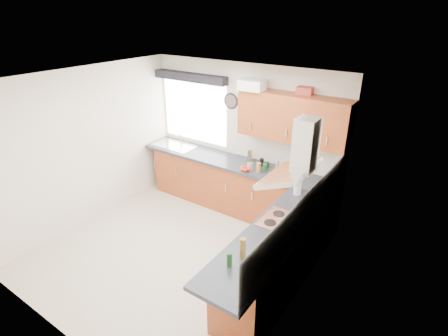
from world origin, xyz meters
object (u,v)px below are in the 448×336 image
Objects in this scene: upper_cabinets at (293,118)px; extractor_hood at (297,159)px; oven at (281,254)px; washing_machine at (190,174)px.

extractor_hood is at bearing -63.87° from upper_cabinets.
oven is 1.35m from extractor_hood.
upper_cabinets is at bearing 116.13° from extractor_hood.
extractor_hood is 0.97× the size of washing_machine.
extractor_hood reaches higher than washing_machine.
oven is 1.06× the size of washing_machine.
upper_cabinets is at bearing 112.54° from oven.
upper_cabinets is 2.12× the size of washing_machine.
extractor_hood is at bearing -0.00° from oven.
washing_machine is at bearing 154.86° from extractor_hood.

